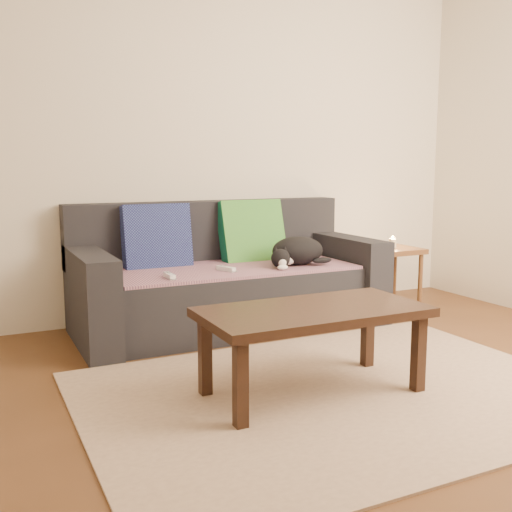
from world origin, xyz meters
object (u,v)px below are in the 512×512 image
Objects in this scene: wii_remote_a at (169,276)px; coffee_table at (313,319)px; wii_remote_b at (226,269)px; side_table at (392,258)px; cat at (296,251)px; sofa at (227,283)px.

wii_remote_a is 0.14× the size of coffee_table.
wii_remote_b is at bearing 88.91° from coffee_table.
wii_remote_b is 0.31× the size of side_table.
wii_remote_a is at bearing 110.23° from coffee_table.
wii_remote_a is at bearing -165.74° from cat.
cat is 1.29m from coffee_table.
cat reaches higher than coffee_table.
wii_remote_a is 0.42m from wii_remote_b.
wii_remote_b is (-0.10, -0.23, 0.15)m from sofa.
coffee_table is at bearing -107.26° from cat.
side_table reaches higher than wii_remote_a.
side_table is 0.44× the size of coffee_table.
cat is 0.96m from side_table.
side_table is at bearing 16.36° from cat.
sofa is 4.29× the size of side_table.
wii_remote_b is at bearing -78.12° from wii_remote_a.
side_table is (1.38, -0.09, 0.09)m from sofa.
wii_remote_a is 1.00× the size of wii_remote_b.
sofa is 1.90× the size of coffee_table.
cat is at bearing 64.02° from coffee_table.
side_table is (1.48, 0.14, -0.05)m from wii_remote_b.
wii_remote_b is at bearing -113.83° from sofa.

